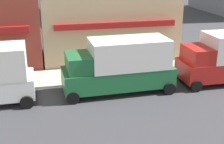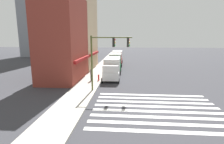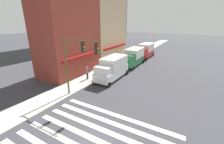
{
  "view_description": "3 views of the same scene",
  "coord_description": "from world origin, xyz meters",
  "px_view_note": "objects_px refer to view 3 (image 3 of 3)",
  "views": [
    {
      "loc": [
        14.68,
        -11.27,
        7.09
      ],
      "look_at": [
        18.41,
        4.7,
        1.2
      ],
      "focal_mm": 50.0,
      "sensor_mm": 36.0,
      "label": 1
    },
    {
      "loc": [
        -14.24,
        2.66,
        5.92
      ],
      "look_at": [
        11.04,
        4.7,
        1.0
      ],
      "focal_mm": 28.0,
      "sensor_mm": 36.0,
      "label": 2
    },
    {
      "loc": [
        -6.02,
        -5.1,
        7.72
      ],
      "look_at": [
        11.04,
        4.7,
        1.0
      ],
      "focal_mm": 24.0,
      "sensor_mm": 36.0,
      "label": 3
    }
  ],
  "objects_px": {
    "box_truck_white": "(112,68)",
    "pedestrian_grey_coat": "(87,73)",
    "box_truck_green": "(133,57)",
    "fire_hydrant": "(94,77)",
    "box_truck_red": "(146,51)",
    "traffic_signal": "(77,57)"
  },
  "relations": [
    {
      "from": "box_truck_white",
      "to": "pedestrian_grey_coat",
      "type": "bearing_deg",
      "value": 127.95
    },
    {
      "from": "box_truck_white",
      "to": "box_truck_red",
      "type": "distance_m",
      "value": 14.73
    },
    {
      "from": "box_truck_white",
      "to": "pedestrian_grey_coat",
      "type": "distance_m",
      "value": 3.49
    },
    {
      "from": "box_truck_red",
      "to": "pedestrian_grey_coat",
      "type": "relative_size",
      "value": 3.51
    },
    {
      "from": "box_truck_red",
      "to": "pedestrian_grey_coat",
      "type": "height_order",
      "value": "box_truck_red"
    },
    {
      "from": "fire_hydrant",
      "to": "box_truck_red",
      "type": "bearing_deg",
      "value": -5.78
    },
    {
      "from": "box_truck_white",
      "to": "fire_hydrant",
      "type": "xyz_separation_m",
      "value": [
        -2.06,
        1.7,
        -0.97
      ]
    },
    {
      "from": "box_truck_green",
      "to": "fire_hydrant",
      "type": "bearing_deg",
      "value": 168.9
    },
    {
      "from": "pedestrian_grey_coat",
      "to": "fire_hydrant",
      "type": "xyz_separation_m",
      "value": [
        0.1,
        -0.99,
        -0.46
      ]
    },
    {
      "from": "box_truck_white",
      "to": "pedestrian_grey_coat",
      "type": "xyz_separation_m",
      "value": [
        -2.17,
        2.69,
        -0.51
      ]
    },
    {
      "from": "traffic_signal",
      "to": "pedestrian_grey_coat",
      "type": "xyz_separation_m",
      "value": [
        4.46,
        2.6,
        -3.4
      ]
    },
    {
      "from": "box_truck_green",
      "to": "box_truck_red",
      "type": "height_order",
      "value": "same"
    },
    {
      "from": "traffic_signal",
      "to": "box_truck_green",
      "type": "bearing_deg",
      "value": -0.39
    },
    {
      "from": "box_truck_red",
      "to": "fire_hydrant",
      "type": "distance_m",
      "value": 16.9
    },
    {
      "from": "box_truck_white",
      "to": "pedestrian_grey_coat",
      "type": "relative_size",
      "value": 3.52
    },
    {
      "from": "box_truck_white",
      "to": "fire_hydrant",
      "type": "distance_m",
      "value": 2.85
    },
    {
      "from": "box_truck_green",
      "to": "box_truck_white",
      "type": "bearing_deg",
      "value": 178.77
    },
    {
      "from": "pedestrian_grey_coat",
      "to": "fire_hydrant",
      "type": "bearing_deg",
      "value": -138.92
    },
    {
      "from": "traffic_signal",
      "to": "pedestrian_grey_coat",
      "type": "relative_size",
      "value": 3.5
    },
    {
      "from": "box_truck_green",
      "to": "fire_hydrant",
      "type": "xyz_separation_m",
      "value": [
        -9.77,
        1.7,
        -0.97
      ]
    },
    {
      "from": "box_truck_green",
      "to": "traffic_signal",
      "type": "bearing_deg",
      "value": 178.39
    },
    {
      "from": "box_truck_red",
      "to": "fire_hydrant",
      "type": "relative_size",
      "value": 7.38
    }
  ]
}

